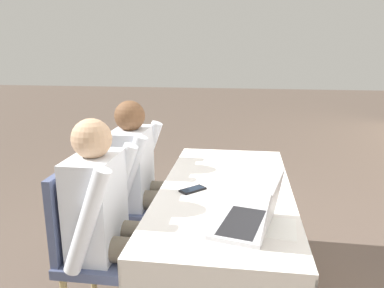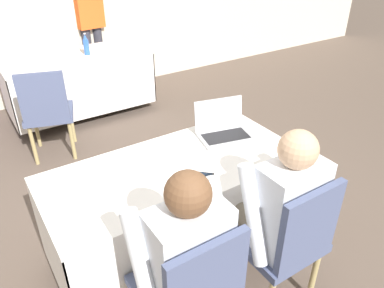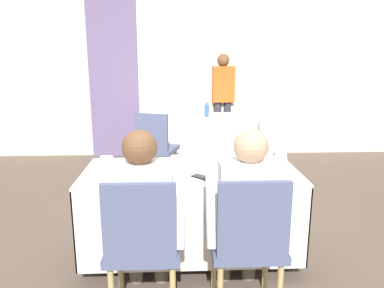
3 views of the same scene
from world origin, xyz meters
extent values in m
plane|color=brown|center=(0.00, 0.00, 0.00)|extent=(24.00, 24.00, 0.00)
cube|color=beige|center=(0.00, 3.23, 1.35)|extent=(12.00, 0.06, 2.70)
cube|color=slate|center=(-1.05, 3.17, 1.33)|extent=(0.74, 0.04, 2.65)
cube|color=white|center=(0.00, 0.00, 0.72)|extent=(1.61, 0.74, 0.02)
cube|color=white|center=(0.00, -0.36, 0.41)|extent=(1.61, 0.01, 0.60)
cube|color=white|center=(0.00, 0.36, 0.41)|extent=(1.61, 0.01, 0.60)
cube|color=white|center=(-0.80, 0.00, 0.41)|extent=(0.01, 0.74, 0.60)
cube|color=white|center=(0.80, 0.00, 0.41)|extent=(0.01, 0.74, 0.60)
cylinder|color=#333333|center=(0.00, 0.00, 0.06)|extent=(0.06, 0.06, 0.11)
cube|color=white|center=(0.20, 2.53, 0.72)|extent=(1.61, 0.74, 0.02)
cube|color=white|center=(0.20, 2.16, 0.41)|extent=(1.61, 0.01, 0.60)
cube|color=white|center=(0.20, 2.89, 0.41)|extent=(1.61, 0.01, 0.60)
cube|color=white|center=(-0.60, 2.53, 0.41)|extent=(0.01, 0.74, 0.60)
cube|color=white|center=(0.99, 2.53, 0.41)|extent=(0.01, 0.74, 0.60)
cylinder|color=#333333|center=(0.20, 2.53, 0.06)|extent=(0.06, 0.06, 0.11)
cube|color=#B7B7BC|center=(0.47, 0.10, 0.74)|extent=(0.40, 0.30, 0.02)
cube|color=black|center=(0.47, 0.10, 0.75)|extent=(0.34, 0.23, 0.00)
cube|color=#B7B7BC|center=(0.49, 0.22, 0.86)|extent=(0.36, 0.12, 0.22)
cube|color=black|center=(0.49, 0.22, 0.86)|extent=(0.32, 0.10, 0.19)
cube|color=black|center=(0.07, -0.18, 0.73)|extent=(0.15, 0.15, 0.01)
cube|color=#192333|center=(0.07, -0.18, 0.74)|extent=(0.14, 0.13, 0.00)
cube|color=white|center=(0.45, 0.19, 0.73)|extent=(0.24, 0.32, 0.00)
cube|color=white|center=(-0.12, 0.01, 0.73)|extent=(0.30, 0.35, 0.00)
cylinder|color=#2D5BB7|center=(0.32, 2.49, 0.81)|extent=(0.06, 0.06, 0.16)
cone|color=#2D5BB7|center=(0.32, 2.49, 0.92)|extent=(0.05, 0.05, 0.06)
cylinder|color=silver|center=(0.32, 2.49, 0.96)|extent=(0.03, 0.03, 0.01)
cylinder|color=tan|center=(-0.14, -0.42, 0.20)|extent=(0.04, 0.04, 0.41)
cylinder|color=tan|center=(-0.49, -0.42, 0.20)|extent=(0.04, 0.04, 0.41)
cube|color=#4C567A|center=(-0.31, -0.60, 0.43)|extent=(0.44, 0.44, 0.05)
cube|color=#4C567A|center=(-0.31, -0.80, 0.68)|extent=(0.40, 0.04, 0.45)
cylinder|color=tan|center=(0.49, -0.42, 0.20)|extent=(0.04, 0.04, 0.41)
cylinder|color=tan|center=(0.14, -0.42, 0.20)|extent=(0.04, 0.04, 0.41)
cube|color=#4C567A|center=(0.31, -0.60, 0.43)|extent=(0.44, 0.44, 0.05)
cube|color=#4C567A|center=(0.31, -0.80, 0.68)|extent=(0.40, 0.04, 0.45)
cylinder|color=tan|center=(-0.11, 1.92, 0.20)|extent=(0.04, 0.04, 0.41)
cylinder|color=tan|center=(-0.45, 2.03, 0.20)|extent=(0.04, 0.04, 0.41)
cylinder|color=tan|center=(-0.22, 1.59, 0.20)|extent=(0.04, 0.04, 0.41)
cylinder|color=tan|center=(-0.56, 1.69, 0.20)|extent=(0.04, 0.04, 0.41)
cube|color=#4C567A|center=(-0.34, 1.81, 0.43)|extent=(0.55, 0.55, 0.05)
cube|color=#4C567A|center=(-0.40, 1.62, 0.68)|extent=(0.40, 0.16, 0.45)
cylinder|color=#665B4C|center=(-0.22, -0.47, 0.52)|extent=(0.13, 0.42, 0.13)
cylinder|color=#665B4C|center=(-0.40, -0.47, 0.52)|extent=(0.13, 0.42, 0.13)
cylinder|color=#665B4C|center=(-0.22, -0.29, 0.23)|extent=(0.10, 0.10, 0.46)
cylinder|color=#665B4C|center=(-0.40, -0.29, 0.23)|extent=(0.10, 0.10, 0.46)
cube|color=silver|center=(-0.31, -0.65, 0.72)|extent=(0.36, 0.22, 0.52)
cylinder|color=silver|center=(-0.10, -0.61, 0.73)|extent=(0.08, 0.26, 0.54)
cylinder|color=silver|center=(-0.52, -0.61, 0.73)|extent=(0.08, 0.26, 0.54)
sphere|color=brown|center=(-0.31, -0.65, 1.07)|extent=(0.20, 0.20, 0.20)
cylinder|color=#665B4C|center=(0.40, -0.47, 0.52)|extent=(0.13, 0.42, 0.13)
cylinder|color=#665B4C|center=(0.22, -0.47, 0.52)|extent=(0.13, 0.42, 0.13)
cylinder|color=#665B4C|center=(0.40, -0.29, 0.23)|extent=(0.10, 0.10, 0.46)
cylinder|color=#665B4C|center=(0.22, -0.29, 0.23)|extent=(0.10, 0.10, 0.46)
cube|color=silver|center=(0.31, -0.65, 0.72)|extent=(0.36, 0.22, 0.52)
cylinder|color=silver|center=(0.52, -0.61, 0.73)|extent=(0.08, 0.26, 0.54)
cylinder|color=silver|center=(0.10, -0.61, 0.73)|extent=(0.08, 0.26, 0.54)
sphere|color=tan|center=(0.31, -0.65, 1.07)|extent=(0.20, 0.20, 0.20)
cylinder|color=#33333D|center=(0.56, 3.19, 0.42)|extent=(0.12, 0.12, 0.85)
cylinder|color=#33333D|center=(0.71, 3.20, 0.42)|extent=(0.12, 0.12, 0.85)
cube|color=#DB561E|center=(0.63, 3.20, 1.12)|extent=(0.36, 0.24, 0.55)
sphere|color=brown|center=(0.63, 3.20, 1.49)|extent=(0.19, 0.19, 0.19)
camera|label=1|loc=(2.01, 0.09, 1.51)|focal=35.00mm
camera|label=2|loc=(-0.95, -1.66, 2.00)|focal=35.00mm
camera|label=3|loc=(-0.11, -2.68, 1.57)|focal=35.00mm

